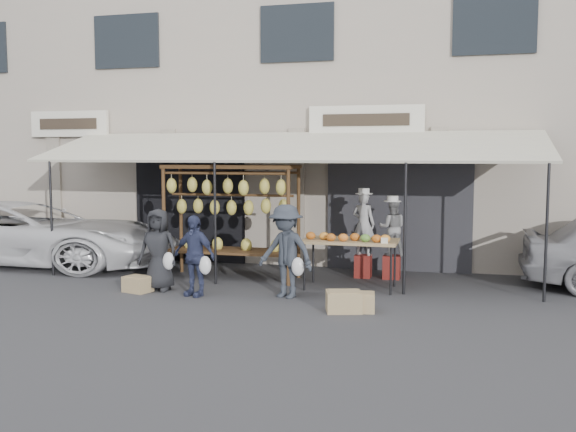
# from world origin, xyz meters

# --- Properties ---
(ground_plane) EXTENTS (90.00, 90.00, 0.00)m
(ground_plane) POSITION_xyz_m (0.00, 0.00, 0.00)
(ground_plane) COLOR #2D2D30
(shophouse) EXTENTS (24.00, 6.15, 7.30)m
(shophouse) POSITION_xyz_m (-0.00, 6.50, 3.65)
(shophouse) COLOR #A39686
(shophouse) RESTS_ON ground_plane
(awning) EXTENTS (10.00, 2.35, 2.92)m
(awning) POSITION_xyz_m (0.01, 2.28, 2.57)
(awning) COLOR beige
(awning) RESTS_ON ground_plane
(banana_rack) EXTENTS (2.60, 0.90, 2.24)m
(banana_rack) POSITION_xyz_m (-0.89, 1.70, 1.56)
(banana_rack) COLOR #51361C
(banana_rack) RESTS_ON ground_plane
(produce_table) EXTENTS (1.70, 0.90, 1.04)m
(produce_table) POSITION_xyz_m (1.51, 1.34, 0.88)
(produce_table) COLOR tan
(produce_table) RESTS_ON ground_plane
(vendor_left) EXTENTS (0.52, 0.41, 1.25)m
(vendor_left) POSITION_xyz_m (1.59, 2.52, 1.07)
(vendor_left) COLOR #A4A4A4
(vendor_left) RESTS_ON stool_left
(vendor_right) EXTENTS (0.57, 0.47, 1.10)m
(vendor_right) POSITION_xyz_m (2.16, 2.52, 1.01)
(vendor_right) COLOR gray
(vendor_right) RESTS_ON stool_right
(customer_left) EXTENTS (0.73, 0.49, 1.47)m
(customer_left) POSITION_xyz_m (-1.79, 0.38, 0.74)
(customer_left) COLOR black
(customer_left) RESTS_ON ground_plane
(customer_mid) EXTENTS (0.88, 0.53, 1.40)m
(customer_mid) POSITION_xyz_m (-1.00, 0.13, 0.70)
(customer_mid) COLOR #2E3555
(customer_mid) RESTS_ON ground_plane
(customer_right) EXTENTS (1.16, 0.86, 1.59)m
(customer_right) POSITION_xyz_m (0.57, 0.39, 0.80)
(customer_right) COLOR #2D333C
(customer_right) RESTS_ON ground_plane
(stool_left) EXTENTS (0.33, 0.33, 0.45)m
(stool_left) POSITION_xyz_m (1.59, 2.52, 0.22)
(stool_left) COLOR maroon
(stool_left) RESTS_ON ground_plane
(stool_right) EXTENTS (0.41, 0.41, 0.46)m
(stool_right) POSITION_xyz_m (2.16, 2.52, 0.23)
(stool_right) COLOR maroon
(stool_right) RESTS_ON ground_plane
(crate_near_a) EXTENTS (0.62, 0.54, 0.32)m
(crate_near_a) POSITION_xyz_m (1.69, -0.35, 0.16)
(crate_near_a) COLOR tan
(crate_near_a) RESTS_ON ground_plane
(crate_near_b) EXTENTS (0.53, 0.43, 0.29)m
(crate_near_b) POSITION_xyz_m (1.92, -0.26, 0.14)
(crate_near_b) COLOR tan
(crate_near_b) RESTS_ON ground_plane
(crate_far) EXTENTS (0.54, 0.46, 0.27)m
(crate_far) POSITION_xyz_m (-2.10, 0.16, 0.14)
(crate_far) COLOR tan
(crate_far) RESTS_ON ground_plane
(van) EXTENTS (5.02, 2.37, 2.08)m
(van) POSITION_xyz_m (-6.05, 2.15, 1.04)
(van) COLOR white
(van) RESTS_ON ground_plane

